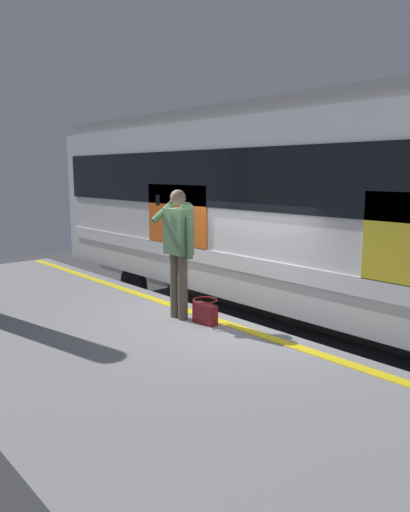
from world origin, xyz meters
TOP-DOWN VIEW (x-y plane):
  - ground_plane at (0.00, 0.00)m, footprint 23.50×23.50m
  - platform at (0.00, 1.87)m, footprint 12.64×3.75m
  - safety_line at (0.00, 0.30)m, footprint 12.39×0.16m
  - track_rail_near at (0.00, -1.12)m, footprint 16.44×0.08m
  - track_rail_far at (0.00, -2.55)m, footprint 16.44×0.08m
  - train_carriage at (-0.51, -1.83)m, footprint 12.43×2.99m
  - passenger at (0.40, 0.62)m, footprint 0.57×0.55m
  - handbag at (-0.04, 0.51)m, footprint 0.38×0.35m

SIDE VIEW (x-z plane):
  - ground_plane at x=0.00m, z-range 0.00..0.00m
  - track_rail_near at x=0.00m, z-range 0.00..0.16m
  - track_rail_far at x=0.00m, z-range 0.00..0.16m
  - platform at x=0.00m, z-range 0.00..0.86m
  - safety_line at x=0.00m, z-range 0.86..0.87m
  - handbag at x=-0.04m, z-range 0.85..1.20m
  - passenger at x=0.40m, z-range 1.03..2.88m
  - train_carriage at x=-0.51m, z-range 0.54..4.37m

